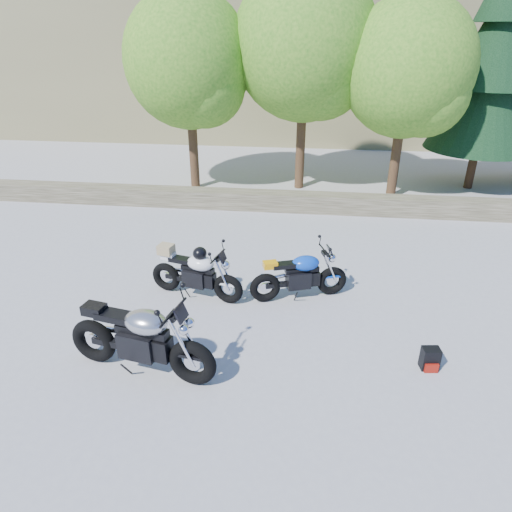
% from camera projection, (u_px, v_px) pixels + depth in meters
% --- Properties ---
extents(ground, '(90.00, 90.00, 0.00)m').
position_uv_depth(ground, '(238.00, 318.00, 8.04)').
color(ground, gray).
rests_on(ground, ground).
extents(stone_wall, '(22.00, 0.55, 0.50)m').
position_uv_depth(stone_wall, '(268.00, 201.00, 12.82)').
color(stone_wall, '#433E2D').
rests_on(stone_wall, ground).
extents(tree_decid_left, '(3.67, 3.67, 5.62)m').
position_uv_depth(tree_decid_left, '(191.00, 66.00, 13.01)').
color(tree_decid_left, '#382314').
rests_on(tree_decid_left, ground).
extents(tree_decid_mid, '(4.08, 4.08, 6.24)m').
position_uv_depth(tree_decid_mid, '(308.00, 50.00, 12.84)').
color(tree_decid_mid, '#382314').
rests_on(tree_decid_mid, ground).
extents(tree_decid_right, '(3.54, 3.54, 5.41)m').
position_uv_depth(tree_decid_right, '(412.00, 74.00, 12.25)').
color(tree_decid_right, '#382314').
rests_on(tree_decid_right, ground).
extents(conifer_near, '(3.17, 3.17, 7.06)m').
position_uv_depth(conifer_near, '(494.00, 64.00, 13.03)').
color(conifer_near, '#382314').
rests_on(conifer_near, ground).
extents(silver_bike, '(2.35, 0.80, 1.18)m').
position_uv_depth(silver_bike, '(141.00, 340.00, 6.55)').
color(silver_bike, black).
rests_on(silver_bike, ground).
extents(white_bike, '(1.87, 0.70, 1.05)m').
position_uv_depth(white_bike, '(195.00, 272.00, 8.50)').
color(white_bike, black).
rests_on(white_bike, ground).
extents(blue_bike, '(1.83, 0.80, 0.95)m').
position_uv_depth(blue_bike, '(300.00, 276.00, 8.47)').
color(blue_bike, black).
rests_on(blue_bike, ground).
extents(backpack, '(0.28, 0.25, 0.35)m').
position_uv_depth(backpack, '(430.00, 359.00, 6.79)').
color(backpack, black).
rests_on(backpack, ground).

